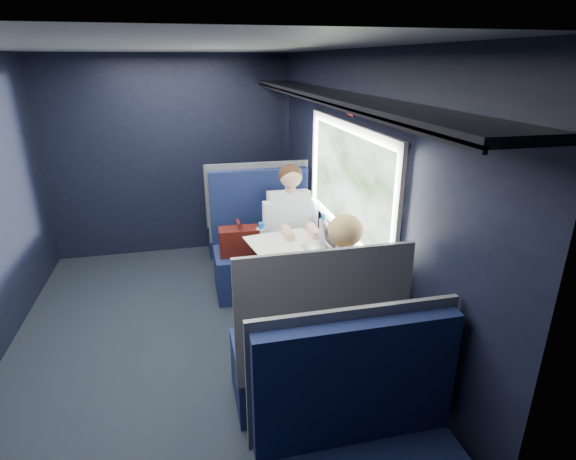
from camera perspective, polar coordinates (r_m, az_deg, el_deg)
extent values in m
cube|color=black|center=(3.95, -13.22, -14.14)|extent=(2.80, 4.20, 0.01)
cube|color=black|center=(3.67, 8.40, 3.61)|extent=(0.10, 4.20, 2.30)
cube|color=black|center=(5.52, -14.51, 8.95)|extent=(2.80, 0.10, 2.30)
cube|color=black|center=(1.55, -15.87, -23.98)|extent=(2.80, 0.10, 2.30)
cube|color=silver|center=(3.27, -16.86, 22.24)|extent=(2.80, 4.20, 0.10)
cube|color=beige|center=(3.52, 7.79, 12.83)|extent=(0.03, 1.84, 0.07)
cube|color=beige|center=(3.73, 7.17, -0.20)|extent=(0.03, 1.84, 0.07)
cube|color=beige|center=(2.83, 13.65, 1.59)|extent=(0.03, 0.07, 0.78)
cube|color=beige|center=(4.42, 3.47, 8.99)|extent=(0.03, 0.07, 0.78)
cube|color=black|center=(3.44, 5.42, 16.69)|extent=(0.36, 4.10, 0.04)
cube|color=black|center=(3.40, 2.57, 16.36)|extent=(0.02, 4.10, 0.03)
cube|color=red|center=(3.50, 7.98, 15.18)|extent=(0.01, 0.10, 0.12)
cylinder|color=#54565E|center=(3.83, -0.29, -8.44)|extent=(0.08, 0.08, 0.70)
cube|color=beige|center=(3.71, 2.41, -3.13)|extent=(0.62, 1.00, 0.04)
cube|color=#0C1336|center=(4.56, -2.85, -5.18)|extent=(1.00, 0.50, 0.45)
cube|color=#0C1336|center=(4.61, -3.66, 3.14)|extent=(1.00, 0.10, 0.75)
cube|color=#54565E|center=(4.66, -3.79, 3.63)|extent=(1.04, 0.03, 0.82)
cube|color=#54565E|center=(4.38, -2.81, -1.64)|extent=(0.06, 0.40, 0.20)
cube|color=#4C1510|center=(4.35, -6.22, -1.43)|extent=(0.39, 0.22, 0.27)
cylinder|color=#4C1510|center=(4.28, -6.32, 0.92)|extent=(0.04, 0.16, 0.03)
cylinder|color=silver|center=(4.32, -3.37, -1.48)|extent=(0.10, 0.10, 0.27)
cylinder|color=blue|center=(4.27, -3.41, 0.56)|extent=(0.05, 0.05, 0.06)
cube|color=#0C1336|center=(3.26, 2.36, -16.96)|extent=(1.00, 0.50, 0.45)
cube|color=#0C1336|center=(2.69, 4.28, -10.61)|extent=(1.00, 0.10, 0.75)
cube|color=#54565E|center=(2.63, 4.66, -10.75)|extent=(1.04, 0.03, 0.82)
cube|color=#54565E|center=(3.12, 2.21, -11.68)|extent=(0.06, 0.40, 0.20)
cube|color=#0C1336|center=(5.56, -4.92, -0.32)|extent=(1.00, 0.40, 0.45)
cube|color=#0C1336|center=(5.16, -4.71, 4.50)|extent=(1.00, 0.10, 0.66)
cube|color=#54565E|center=(5.10, -4.62, 4.55)|extent=(1.04, 0.03, 0.72)
cube|color=#0C1336|center=(2.28, 8.63, -18.66)|extent=(1.00, 0.10, 0.66)
cube|color=#54565E|center=(2.31, 8.14, -17.45)|extent=(1.04, 0.03, 0.72)
cube|color=black|center=(4.36, 0.65, -2.04)|extent=(0.36, 0.44, 0.16)
cube|color=black|center=(4.31, 1.27, -6.78)|extent=(0.32, 0.12, 0.45)
cube|color=white|center=(4.41, 0.17, 1.74)|extent=(0.40, 0.29, 0.53)
cylinder|color=#D8A88C|center=(4.29, 0.29, 5.10)|extent=(0.10, 0.10, 0.06)
sphere|color=#D8A88C|center=(4.24, 0.36, 6.79)|extent=(0.21, 0.21, 0.21)
sphere|color=#382114|center=(4.25, 0.31, 7.03)|extent=(0.22, 0.22, 0.22)
cube|color=white|center=(4.33, -2.54, 1.35)|extent=(0.09, 0.12, 0.34)
cube|color=white|center=(4.43, 3.06, 1.78)|extent=(0.09, 0.12, 0.34)
cube|color=black|center=(3.26, 6.09, -10.55)|extent=(0.36, 0.44, 0.16)
cube|color=black|center=(3.59, 4.84, -13.11)|extent=(0.32, 0.12, 0.45)
cube|color=black|center=(3.01, 7.26, -8.01)|extent=(0.40, 0.29, 0.53)
cylinder|color=#D8A88C|center=(2.92, 7.24, -2.83)|extent=(0.10, 0.10, 0.06)
sphere|color=#D8A88C|center=(2.89, 7.23, -0.22)|extent=(0.21, 0.21, 0.21)
sphere|color=tan|center=(2.87, 7.34, -0.04)|extent=(0.22, 0.22, 0.22)
cube|color=black|center=(2.98, 2.98, -8.17)|extent=(0.09, 0.12, 0.34)
cube|color=black|center=(3.12, 10.84, -7.15)|extent=(0.09, 0.12, 0.34)
cube|color=tan|center=(2.90, 7.78, -6.49)|extent=(0.26, 0.07, 0.36)
cube|color=white|center=(3.74, 0.46, -2.49)|extent=(0.73, 0.94, 0.01)
cube|color=silver|center=(3.73, 3.77, -2.55)|extent=(0.23, 0.30, 0.01)
cube|color=silver|center=(3.72, 5.33, -0.85)|extent=(0.02, 0.29, 0.20)
cube|color=black|center=(3.71, 5.24, -0.86)|extent=(0.01, 0.25, 0.16)
cylinder|color=silver|center=(3.90, 4.45, -0.03)|extent=(0.07, 0.07, 0.20)
cylinder|color=blue|center=(3.86, 4.50, 1.64)|extent=(0.04, 0.04, 0.04)
cylinder|color=white|center=(4.09, 4.64, 0.23)|extent=(0.07, 0.07, 0.10)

